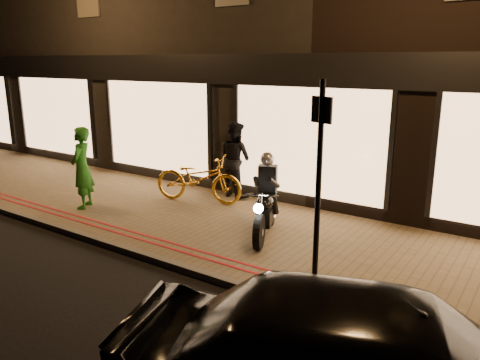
# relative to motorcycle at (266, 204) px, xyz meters

# --- Properties ---
(ground) EXTENTS (90.00, 90.00, 0.00)m
(ground) POSITION_rel_motorcycle_xyz_m (-0.18, -1.96, -0.73)
(ground) COLOR black
(ground) RESTS_ON ground
(sidewalk) EXTENTS (50.00, 4.00, 0.12)m
(sidewalk) POSITION_rel_motorcycle_xyz_m (-0.18, 0.04, -0.67)
(sidewalk) COLOR #746148
(sidewalk) RESTS_ON ground
(kerb_stone) EXTENTS (50.00, 0.14, 0.12)m
(kerb_stone) POSITION_rel_motorcycle_xyz_m (-0.18, -1.91, -0.67)
(kerb_stone) COLOR #59544C
(kerb_stone) RESTS_ON ground
(red_kerb_lines) EXTENTS (50.00, 0.26, 0.01)m
(red_kerb_lines) POSITION_rel_motorcycle_xyz_m (-0.18, -1.41, -0.61)
(red_kerb_lines) COLOR maroon
(red_kerb_lines) RESTS_ON sidewalk
(building_row) EXTENTS (48.00, 10.11, 8.50)m
(building_row) POSITION_rel_motorcycle_xyz_m (-0.18, 7.03, 3.51)
(building_row) COLOR black
(building_row) RESTS_ON ground
(motorcycle) EXTENTS (0.88, 1.85, 1.59)m
(motorcycle) POSITION_rel_motorcycle_xyz_m (0.00, 0.00, 0.00)
(motorcycle) COLOR black
(motorcycle) RESTS_ON sidewalk
(sign_post) EXTENTS (0.34, 0.14, 3.00)m
(sign_post) POSITION_rel_motorcycle_xyz_m (1.72, -1.47, 1.06)
(sign_post) COLOR black
(sign_post) RESTS_ON sidewalk
(bicycle_gold) EXTENTS (2.26, 1.28, 1.12)m
(bicycle_gold) POSITION_rel_motorcycle_xyz_m (-2.44, 0.98, -0.05)
(bicycle_gold) COLOR gold
(bicycle_gold) RESTS_ON sidewalk
(person_green) EXTENTS (0.72, 0.80, 1.83)m
(person_green) POSITION_rel_motorcycle_xyz_m (-4.29, -0.81, 0.30)
(person_green) COLOR #226F1D
(person_green) RESTS_ON sidewalk
(person_dark) EXTENTS (1.05, 0.92, 1.84)m
(person_dark) POSITION_rel_motorcycle_xyz_m (-1.99, 1.84, 0.30)
(person_dark) COLOR black
(person_dark) RESTS_ON sidewalk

